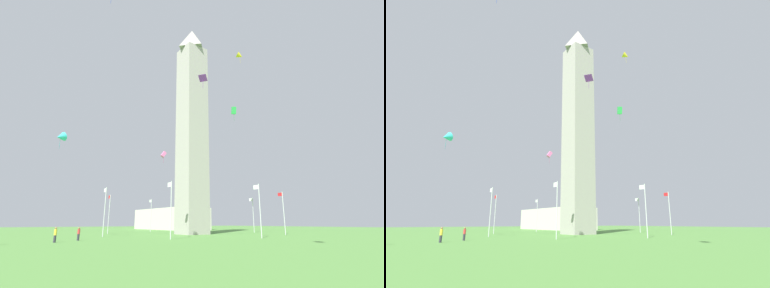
% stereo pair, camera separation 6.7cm
% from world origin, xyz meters
% --- Properties ---
extents(ground_plane, '(260.00, 260.00, 0.00)m').
position_xyz_m(ground_plane, '(0.00, 0.00, 0.00)').
color(ground_plane, '#548C3D').
extents(obelisk_monument, '(5.15, 5.15, 46.81)m').
position_xyz_m(obelisk_monument, '(0.00, 0.00, 23.40)').
color(obelisk_monument, '#A8A399').
rests_on(obelisk_monument, ground).
extents(flagpole_n, '(1.12, 0.14, 7.98)m').
position_xyz_m(flagpole_n, '(17.77, 0.00, 4.38)').
color(flagpole_n, silver).
rests_on(flagpole_n, ground).
extents(flagpole_ne, '(1.12, 0.14, 7.98)m').
position_xyz_m(flagpole_ne, '(12.58, 12.52, 4.38)').
color(flagpole_ne, silver).
rests_on(flagpole_ne, ground).
extents(flagpole_e, '(1.12, 0.14, 7.98)m').
position_xyz_m(flagpole_e, '(0.06, 17.71, 4.38)').
color(flagpole_e, silver).
rests_on(flagpole_e, ground).
extents(flagpole_se, '(1.12, 0.14, 7.98)m').
position_xyz_m(flagpole_se, '(-12.46, 12.52, 4.38)').
color(flagpole_se, silver).
rests_on(flagpole_se, ground).
extents(flagpole_s, '(1.12, 0.14, 7.98)m').
position_xyz_m(flagpole_s, '(-17.65, 0.00, 4.38)').
color(flagpole_s, silver).
rests_on(flagpole_s, ground).
extents(flagpole_sw, '(1.12, 0.14, 7.98)m').
position_xyz_m(flagpole_sw, '(-12.46, -12.52, 4.38)').
color(flagpole_sw, silver).
rests_on(flagpole_sw, ground).
extents(flagpole_w, '(1.12, 0.14, 7.98)m').
position_xyz_m(flagpole_w, '(0.06, -17.71, 4.38)').
color(flagpole_w, silver).
rests_on(flagpole_w, ground).
extents(flagpole_nw, '(1.12, 0.14, 7.98)m').
position_xyz_m(flagpole_nw, '(12.58, -12.52, 4.38)').
color(flagpole_nw, silver).
rests_on(flagpole_nw, ground).
extents(person_red_shirt, '(0.32, 0.32, 1.66)m').
position_xyz_m(person_red_shirt, '(-7.86, 23.49, 0.82)').
color(person_red_shirt, '#2D2D38').
rests_on(person_red_shirt, ground).
extents(person_yellow_shirt, '(0.32, 0.32, 1.73)m').
position_xyz_m(person_yellow_shirt, '(-10.25, 26.69, 0.86)').
color(person_yellow_shirt, '#2D2D38').
rests_on(person_yellow_shirt, ground).
extents(kite_pink_box, '(0.58, 0.97, 1.97)m').
position_xyz_m(kite_pink_box, '(-7.50, 11.13, 13.12)').
color(kite_pink_box, pink).
extents(kite_purple_diamond, '(1.62, 1.58, 2.07)m').
position_xyz_m(kite_purple_diamond, '(-16.14, 9.41, 23.81)').
color(kite_purple_diamond, purple).
extents(kite_green_box, '(1.38, 1.24, 3.03)m').
position_xyz_m(kite_green_box, '(-9.44, -3.51, 23.79)').
color(kite_green_box, green).
extents(kite_yellow_delta, '(1.81, 1.86, 2.34)m').
position_xyz_m(kite_yellow_delta, '(-13.36, -1.95, 33.57)').
color(kite_yellow_delta, yellow).
extents(kite_cyan_delta, '(2.08, 2.20, 2.96)m').
position_xyz_m(kite_cyan_delta, '(1.04, 25.63, 15.72)').
color(kite_cyan_delta, '#33C6D1').
extents(distant_building, '(29.64, 12.64, 6.79)m').
position_xyz_m(distant_building, '(38.71, -18.20, 3.40)').
color(distant_building, beige).
rests_on(distant_building, ground).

